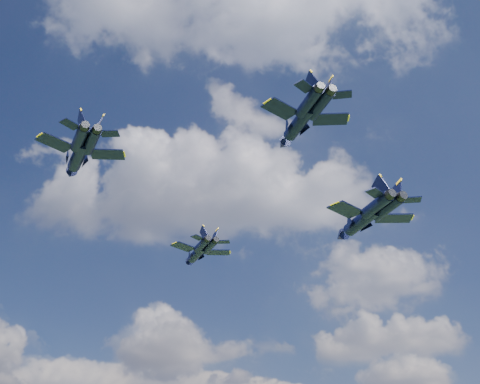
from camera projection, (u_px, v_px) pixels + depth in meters
name	position (u px, v px, depth m)	size (l,w,h in m)	color
jet_lead	(197.00, 254.00, 103.03)	(10.04, 13.53, 3.28)	black
jet_left	(78.00, 157.00, 78.48)	(10.84, 14.44, 3.53)	black
jet_right	(360.00, 221.00, 90.19)	(13.10, 17.87, 4.29)	black
jet_slot	(298.00, 124.00, 70.03)	(10.03, 13.79, 3.29)	black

